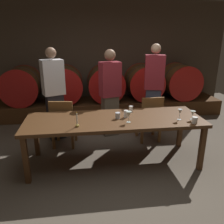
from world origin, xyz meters
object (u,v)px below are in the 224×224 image
(wine_barrel_right, at_px, (144,82))
(guest_center, at_px, (110,93))
(cup_far_right, at_px, (195,120))
(wine_glass_right, at_px, (193,113))
(wine_barrel_far_right, at_px, (180,81))
(chair_right, at_px, (150,117))
(wine_glass_center, at_px, (180,112))
(guest_right, at_px, (154,88))
(wine_barrel_far_left, at_px, (22,86))
(wine_barrel_center, at_px, (106,83))
(guest_left, at_px, (54,94))
(cup_far_left, at_px, (118,116))
(cup_center_right, at_px, (131,109))
(chair_left, at_px, (63,121))
(candle_center, at_px, (77,122))
(wine_glass_left, at_px, (129,115))
(cup_center_left, at_px, (126,114))
(wine_barrel_left, at_px, (64,85))
(dining_table, at_px, (114,122))

(wine_barrel_right, relative_size, guest_center, 0.51)
(wine_barrel_right, height_order, cup_far_right, wine_barrel_right)
(wine_barrel_right, xyz_separation_m, wine_glass_right, (0.06, -2.52, 0.05))
(wine_barrel_far_right, bearing_deg, chair_right, -127.42)
(wine_glass_right, height_order, cup_far_right, wine_glass_right)
(cup_far_right, bearing_deg, wine_glass_right, 75.43)
(wine_barrel_right, relative_size, wine_glass_center, 5.27)
(guest_center, bearing_deg, guest_right, 173.60)
(wine_barrel_far_right, bearing_deg, wine_barrel_far_left, 180.00)
(wine_barrel_center, distance_m, cup_far_right, 2.85)
(wine_barrel_far_left, distance_m, wine_barrel_far_right, 3.89)
(wine_barrel_center, bearing_deg, guest_left, -130.52)
(cup_far_left, relative_size, cup_center_right, 0.87)
(wine_glass_center, bearing_deg, wine_barrel_center, 108.31)
(guest_center, xyz_separation_m, wine_glass_center, (0.88, -1.25, -0.00))
(wine_barrel_far_left, xyz_separation_m, wine_glass_right, (3.00, -2.52, 0.05))
(wine_barrel_far_left, xyz_separation_m, guest_left, (0.88, -1.29, 0.09))
(wine_barrel_center, height_order, wine_glass_right, wine_barrel_center)
(wine_barrel_right, bearing_deg, cup_far_right, -89.49)
(wine_barrel_far_left, distance_m, cup_center_right, 3.00)
(wine_barrel_far_left, xyz_separation_m, cup_far_left, (1.91, -2.33, -0.00))
(chair_left, xyz_separation_m, candle_center, (0.27, -0.89, 0.31))
(guest_left, bearing_deg, wine_glass_left, 111.07)
(candle_center, bearing_deg, cup_center_left, 21.14)
(wine_barrel_center, distance_m, guest_center, 1.26)
(wine_glass_right, height_order, cup_center_right, wine_glass_right)
(wine_barrel_right, distance_m, candle_center, 3.05)
(guest_right, relative_size, candle_center, 7.99)
(cup_far_left, bearing_deg, wine_glass_right, -9.80)
(wine_barrel_center, relative_size, guest_left, 0.50)
(wine_barrel_left, relative_size, cup_center_left, 7.89)
(wine_barrel_right, relative_size, guest_right, 0.49)
(guest_right, distance_m, cup_center_right, 1.18)
(wine_glass_center, bearing_deg, cup_center_right, 146.40)
(dining_table, relative_size, wine_glass_left, 16.16)
(wine_barrel_left, distance_m, guest_center, 1.57)
(wine_barrel_left, height_order, guest_right, guest_right)
(wine_glass_right, bearing_deg, guest_center, 130.34)
(wine_barrel_right, xyz_separation_m, wine_glass_left, (-0.90, -2.50, 0.07))
(wine_glass_center, relative_size, cup_far_right, 1.75)
(wine_barrel_far_left, xyz_separation_m, cup_far_right, (2.96, -2.67, -0.00))
(dining_table, height_order, cup_center_left, cup_center_left)
(guest_right, xyz_separation_m, cup_far_left, (-0.93, -1.22, -0.12))
(chair_left, relative_size, wine_glass_right, 6.59)
(wine_barrel_left, relative_size, candle_center, 3.91)
(wine_barrel_far_left, distance_m, wine_glass_right, 3.92)
(wine_barrel_left, relative_size, dining_table, 0.33)
(wine_barrel_center, relative_size, wine_glass_center, 5.27)
(wine_barrel_far_right, bearing_deg, wine_glass_right, -109.41)
(wine_barrel_left, distance_m, cup_center_right, 2.39)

